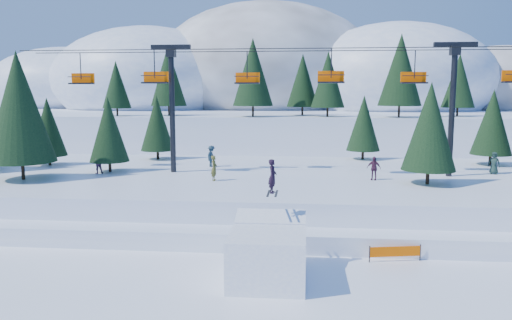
# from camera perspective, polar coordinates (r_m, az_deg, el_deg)

# --- Properties ---
(ground) EXTENTS (160.00, 160.00, 0.00)m
(ground) POSITION_cam_1_polar(r_m,az_deg,el_deg) (23.61, 1.09, -14.64)
(ground) COLOR white
(ground) RESTS_ON ground
(mid_shelf) EXTENTS (70.00, 22.00, 2.50)m
(mid_shelf) POSITION_cam_1_polar(r_m,az_deg,el_deg) (40.55, 3.05, -3.30)
(mid_shelf) COLOR white
(mid_shelf) RESTS_ON ground
(berm) EXTENTS (70.00, 6.00, 1.10)m
(berm) POSITION_cam_1_polar(r_m,az_deg,el_deg) (30.98, 2.24, -8.08)
(berm) COLOR white
(berm) RESTS_ON ground
(mountain_ridge) EXTENTS (119.00, 60.00, 26.46)m
(mountain_ridge) POSITION_cam_1_polar(r_m,az_deg,el_deg) (95.36, 1.45, 8.08)
(mountain_ridge) COLOR white
(mountain_ridge) RESTS_ON ground
(jump_kicker) EXTENTS (3.59, 4.89, 5.67)m
(jump_kicker) POSITION_cam_1_polar(r_m,az_deg,el_deg) (24.47, 1.41, -10.50)
(jump_kicker) COLOR white
(jump_kicker) RESTS_ON ground
(chairlift) EXTENTS (46.00, 3.21, 10.28)m
(chairlift) POSITION_cam_1_polar(r_m,az_deg,el_deg) (39.82, 5.29, 8.16)
(chairlift) COLOR black
(chairlift) RESTS_ON mid_shelf
(conifer_stand) EXTENTS (63.08, 18.27, 9.55)m
(conifer_stand) POSITION_cam_1_polar(r_m,az_deg,el_deg) (40.31, 4.71, 4.84)
(conifer_stand) COLOR black
(conifer_stand) RESTS_ON mid_shelf
(distant_skiers) EXTENTS (32.72, 7.96, 1.88)m
(distant_skiers) POSITION_cam_1_polar(r_m,az_deg,el_deg) (40.44, 1.07, -0.22)
(distant_skiers) COLOR #492038
(distant_skiers) RESTS_ON mid_shelf
(banner_near) EXTENTS (2.81, 0.60, 0.90)m
(banner_near) POSITION_cam_1_polar(r_m,az_deg,el_deg) (28.09, 15.61, -10.06)
(banner_near) COLOR black
(banner_near) RESTS_ON ground
(banner_far) EXTENTS (2.67, 1.06, 0.90)m
(banner_far) POSITION_cam_1_polar(r_m,az_deg,el_deg) (29.63, 19.78, -9.30)
(banner_far) COLOR black
(banner_far) RESTS_ON ground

